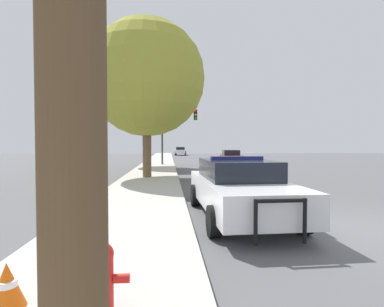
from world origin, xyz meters
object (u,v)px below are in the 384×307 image
car_background_distant (181,151)px  car_background_oncoming (231,157)px  traffic_light (176,125)px  tree_sidewalk_mid (145,102)px  tree_sidewalk_near (147,78)px  police_car (239,187)px  fire_hydrant (102,275)px  traffic_cone (7,285)px

car_background_distant → car_background_oncoming: (3.77, -24.35, -0.04)m
traffic_light → car_background_oncoming: bearing=16.9°
traffic_light → tree_sidewalk_mid: size_ratio=0.65×
traffic_light → tree_sidewalk_near: bearing=-100.4°
police_car → traffic_light: size_ratio=1.05×
fire_hydrant → police_car: bearing=60.6°
tree_sidewalk_near → traffic_cone: (-0.56, -12.89, -5.02)m
car_background_distant → car_background_oncoming: car_background_distant is taller
traffic_cone → traffic_light: bearing=84.0°
police_car → car_background_oncoming: size_ratio=1.16×
traffic_cone → fire_hydrant: bearing=-7.9°
tree_sidewalk_mid → tree_sidewalk_near: (0.75, -8.17, 0.14)m
traffic_light → tree_sidewalk_near: 10.36m
fire_hydrant → tree_sidewalk_near: (-0.46, 13.03, 4.88)m
traffic_light → car_background_oncoming: (5.17, 1.57, -2.87)m
police_car → tree_sidewalk_mid: tree_sidewalk_mid is taller
traffic_cone → police_car: bearing=50.6°
car_background_oncoming → traffic_cone: 25.65m
police_car → car_background_distant: police_car is taller
car_background_distant → tree_sidewalk_near: (-3.24, -35.95, 4.63)m
car_background_oncoming → tree_sidewalk_near: tree_sidewalk_near is taller
tree_sidewalk_mid → traffic_cone: tree_sidewalk_mid is taller
fire_hydrant → car_background_oncoming: car_background_oncoming is taller
police_car → car_background_oncoming: bearing=-103.2°
police_car → traffic_light: traffic_light is taller
police_car → tree_sidewalk_near: size_ratio=0.62×
car_background_distant → tree_sidewalk_mid: size_ratio=0.57×
police_car → tree_sidewalk_near: tree_sidewalk_near is taller
tree_sidewalk_near → car_background_distant: bearing=84.8°
car_background_distant → car_background_oncoming: bearing=-77.3°
police_car → traffic_cone: size_ratio=10.73×
car_background_distant → police_car: bearing=-86.5°
police_car → car_background_oncoming: police_car is taller
car_background_distant → traffic_cone: car_background_distant is taller
traffic_cone → tree_sidewalk_near: bearing=87.5°
police_car → traffic_cone: police_car is taller
police_car → traffic_light: bearing=-88.5°
police_car → fire_hydrant: (-2.49, -4.41, -0.26)m
car_background_oncoming → traffic_cone: car_background_oncoming is taller
fire_hydrant → car_background_oncoming: (6.56, 24.64, 0.22)m
traffic_light → car_background_distant: size_ratio=1.14×
tree_sidewalk_mid → tree_sidewalk_near: bearing=-84.7°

